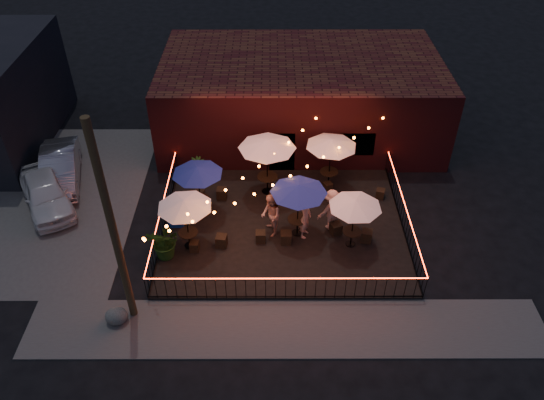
{
  "coord_description": "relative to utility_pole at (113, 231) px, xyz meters",
  "views": [
    {
      "loc": [
        -0.52,
        -14.78,
        14.97
      ],
      "look_at": [
        -0.48,
        2.12,
        1.41
      ],
      "focal_mm": 35.0,
      "sensor_mm": 36.0,
      "label": 1
    }
  ],
  "objects": [
    {
      "name": "car_silver",
      "position": [
        -4.93,
        7.97,
        -3.26
      ],
      "size": [
        2.63,
        4.77,
        1.49
      ],
      "primitive_type": "imported",
      "rotation": [
        0.0,
        0.0,
        0.24
      ],
      "color": "#9E9FA6",
      "rests_on": "ground"
    },
    {
      "name": "bistro_chair_11",
      "position": [
        9.77,
        6.47,
        -3.63
      ],
      "size": [
        0.46,
        0.46,
        0.43
      ],
      "primitive_type": "cube",
      "rotation": [
        0.0,
        0.0,
        2.85
      ],
      "color": "black",
      "rests_on": "patio"
    },
    {
      "name": "fence_right",
      "position": [
        10.4,
        4.6,
        -3.34
      ],
      "size": [
        0.04,
        8.0,
        1.04
      ],
      "rotation": [
        0.0,
        0.0,
        1.57
      ],
      "color": "black",
      "rests_on": "patio"
    },
    {
      "name": "bistro_chair_1",
      "position": [
        2.89,
        3.37,
        -3.6
      ],
      "size": [
        0.47,
        0.47,
        0.5
      ],
      "primitive_type": "cube",
      "rotation": [
        0.0,
        0.0,
        3.01
      ],
      "color": "black",
      "rests_on": "patio"
    },
    {
      "name": "patio",
      "position": [
        5.4,
        4.6,
        -3.92
      ],
      "size": [
        10.0,
        8.0,
        0.15
      ],
      "primitive_type": "cube",
      "color": "black",
      "rests_on": "ground"
    },
    {
      "name": "festoon_lights",
      "position": [
        4.39,
        4.3,
        -1.48
      ],
      "size": [
        10.02,
        8.72,
        1.32
      ],
      "color": "#E85A0D",
      "rests_on": "ground"
    },
    {
      "name": "brick_building",
      "position": [
        6.4,
        12.59,
        -2.0
      ],
      "size": [
        14.0,
        8.0,
        4.0
      ],
      "color": "#3B1012",
      "rests_on": "ground"
    },
    {
      "name": "cafe_table_0",
      "position": [
        1.6,
        3.35,
        -1.69
      ],
      "size": [
        2.69,
        2.69,
        2.37
      ],
      "rotation": [
        0.0,
        0.0,
        -0.3
      ],
      "color": "black",
      "rests_on": "patio"
    },
    {
      "name": "cafe_table_2",
      "position": [
        5.96,
        4.11,
        -1.57
      ],
      "size": [
        2.41,
        2.41,
        2.5
      ],
      "rotation": [
        0.0,
        0.0,
        -0.07
      ],
      "color": "black",
      "rests_on": "patio"
    },
    {
      "name": "ground",
      "position": [
        5.4,
        2.6,
        -4.0
      ],
      "size": [
        110.0,
        110.0,
        0.0
      ],
      "primitive_type": "plane",
      "color": "black",
      "rests_on": "ground"
    },
    {
      "name": "utility_pole",
      "position": [
        0.0,
        0.0,
        0.0
      ],
      "size": [
        0.26,
        0.26,
        8.0
      ],
      "primitive_type": "cylinder",
      "color": "#3D2A19",
      "rests_on": "ground"
    },
    {
      "name": "bistro_chair_5",
      "position": [
        5.49,
        3.55,
        -3.59
      ],
      "size": [
        0.44,
        0.44,
        0.51
      ],
      "primitive_type": "cube",
      "rotation": [
        0.0,
        0.0,
        3.14
      ],
      "color": "black",
      "rests_on": "patio"
    },
    {
      "name": "bistro_chair_7",
      "position": [
        5.97,
        6.41,
        -3.59
      ],
      "size": [
        0.44,
        0.44,
        0.52
      ],
      "primitive_type": "cube",
      "rotation": [
        0.0,
        0.0,
        3.13
      ],
      "color": "black",
      "rests_on": "patio"
    },
    {
      "name": "patron_a",
      "position": [
        6.26,
        3.99,
        -2.93
      ],
      "size": [
        0.62,
        0.77,
        1.85
      ],
      "primitive_type": "imported",
      "rotation": [
        0.0,
        0.0,
        1.27
      ],
      "color": "#D4AF8F",
      "rests_on": "patio"
    },
    {
      "name": "bistro_chair_8",
      "position": [
        7.55,
        4.1,
        -3.6
      ],
      "size": [
        0.54,
        0.54,
        0.5
      ],
      "primitive_type": "cube",
      "rotation": [
        0.0,
        0.0,
        0.34
      ],
      "color": "black",
      "rests_on": "patio"
    },
    {
      "name": "sidewalk",
      "position": [
        5.4,
        -0.65,
        -3.98
      ],
      "size": [
        18.0,
        2.5,
        0.05
      ],
      "primitive_type": "cube",
      "color": "#494643",
      "rests_on": "ground"
    },
    {
      "name": "boulder",
      "position": [
        -0.49,
        -0.35,
        -3.67
      ],
      "size": [
        1.05,
        0.98,
        0.66
      ],
      "primitive_type": "ellipsoid",
      "rotation": [
        0.0,
        0.0,
        -0.38
      ],
      "color": "#43423E",
      "rests_on": "ground"
    },
    {
      "name": "potted_shrub_b",
      "position": [
        1.32,
        5.34,
        -3.16
      ],
      "size": [
        0.84,
        0.72,
        1.38
      ],
      "primitive_type": "imported",
      "rotation": [
        0.0,
        0.0,
        -0.16
      ],
      "color": "#0D3F0D",
      "rests_on": "patio"
    },
    {
      "name": "car_white",
      "position": [
        -4.98,
        6.07,
        -3.26
      ],
      "size": [
        3.68,
        4.67,
        1.49
      ],
      "primitive_type": "imported",
      "rotation": [
        0.0,
        0.0,
        0.52
      ],
      "color": "silver",
      "rests_on": "ground"
    },
    {
      "name": "bistro_chair_10",
      "position": [
        7.47,
        6.99,
        -3.64
      ],
      "size": [
        0.48,
        0.48,
        0.43
      ],
      "primitive_type": "cube",
      "rotation": [
        0.0,
        0.0,
        0.42
      ],
      "color": "black",
      "rests_on": "patio"
    },
    {
      "name": "potted_shrub_a",
      "position": [
        0.8,
        2.78,
        -3.1
      ],
      "size": [
        1.69,
        1.59,
        1.49
      ],
      "primitive_type": "imported",
      "rotation": [
        0.0,
        0.0,
        -0.39
      ],
      "color": "#193B0E",
      "rests_on": "patio"
    },
    {
      "name": "fence_front",
      "position": [
        5.4,
        0.6,
        -3.34
      ],
      "size": [
        10.0,
        0.04,
        1.04
      ],
      "color": "black",
      "rests_on": "patio"
    },
    {
      "name": "cafe_table_4",
      "position": [
        8.1,
        3.43,
        -1.76
      ],
      "size": [
        2.68,
        2.68,
        2.29
      ],
      "rotation": [
        0.0,
        0.0,
        -0.37
      ],
      "color": "black",
      "rests_on": "patio"
    },
    {
      "name": "bistro_chair_0",
      "position": [
        1.83,
        3.1,
        -3.64
      ],
      "size": [
        0.38,
        0.38,
        0.43
      ],
      "primitive_type": "cube",
      "rotation": [
        0.0,
        0.0,
        -0.04
      ],
      "color": "black",
      "rests_on": "patio"
    },
    {
      "name": "potted_shrub_c",
      "position": [
        1.49,
        7.64,
        -3.2
      ],
      "size": [
        0.79,
        0.79,
        1.3
      ],
      "primitive_type": "imported",
      "rotation": [
        0.0,
        0.0,
        -0.08
      ],
      "color": "#0F3A11",
      "rests_on": "patio"
    },
    {
      "name": "bistro_chair_9",
      "position": [
        8.76,
        3.65,
        -3.59
      ],
      "size": [
        0.53,
        0.53,
        0.51
      ],
      "primitive_type": "cube",
      "rotation": [
        0.0,
        0.0,
        2.89
      ],
      "color": "black",
      "rests_on": "patio"
    },
    {
      "name": "cafe_table_1",
      "position": [
        1.86,
        5.51,
        -1.69
      ],
      "size": [
        2.77,
        2.77,
        2.36
      ],
      "rotation": [
        0.0,
        0.0,
        0.37
      ],
      "color": "black",
      "rests_on": "patio"
    },
    {
      "name": "patron_b",
      "position": [
        4.87,
        4.11,
        -2.89
      ],
      "size": [
        0.93,
        1.08,
        1.92
      ],
      "primitive_type": "imported",
      "rotation": [
        0.0,
        0.0,
        -1.33
      ],
      "color": "tan",
      "rests_on": "patio"
    },
    {
      "name": "bistro_chair_3",
      "position": [
        2.68,
        6.47,
        -3.6
      ],
      "size": [
        0.45,
        0.45,
        0.5
      ],
      "primitive_type": "cube",
      "rotation": [
        0.0,
        0.0,
        3.08
      ],
      "color": "black",
      "rests_on": "patio"
    },
    {
      "name": "cafe_table_5",
      "position": [
        7.53,
        7.4,
        -1.56
      ],
      "size": [
        2.71,
        2.71,
        2.5
      ],
      "rotation": [
        0.0,
        0.0,
        0.22
      ],
      "color": "black",
      "rests_on": "patio"
    },
    {
      "name": "fence_left",
      "position": [
        0.4,
        4.6,
        -3.34
      ],
      "size": [
        0.04,
        8.0,
        1.04
      ],
      "rotation": [
        0.0,
        0.0,
        1.57
      ],
      "color": "black",
      "rests_on": "patio"
    },
    {
      "name": "cafe_table_3",
      "position": [
        4.72,
        6.91,
        -1.31
      ],
      "size": [
        2.58,
        2.58,
        2.78
      ],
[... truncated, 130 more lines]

